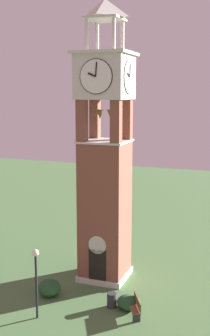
{
  "coord_description": "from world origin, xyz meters",
  "views": [
    {
      "loc": [
        8.8,
        -24.05,
        11.52
      ],
      "look_at": [
        0.0,
        0.0,
        6.98
      ],
      "focal_mm": 46.08,
      "sensor_mm": 36.0,
      "label": 1
    }
  ],
  "objects_px": {
    "clock_tower": "(105,166)",
    "lamp_post": "(36,271)",
    "park_bench": "(135,306)",
    "trash_bin": "(112,300)"
  },
  "relations": [
    {
      "from": "trash_bin",
      "to": "lamp_post",
      "type": "bearing_deg",
      "value": -143.68
    },
    {
      "from": "clock_tower",
      "to": "lamp_post",
      "type": "height_order",
      "value": "clock_tower"
    },
    {
      "from": "clock_tower",
      "to": "trash_bin",
      "type": "height_order",
      "value": "clock_tower"
    },
    {
      "from": "lamp_post",
      "to": "trash_bin",
      "type": "distance_m",
      "value": 4.58
    },
    {
      "from": "clock_tower",
      "to": "lamp_post",
      "type": "relative_size",
      "value": 4.56
    },
    {
      "from": "park_bench",
      "to": "trash_bin",
      "type": "bearing_deg",
      "value": 166.85
    },
    {
      "from": "clock_tower",
      "to": "lamp_post",
      "type": "distance_m",
      "value": 7.61
    },
    {
      "from": "trash_bin",
      "to": "park_bench",
      "type": "bearing_deg",
      "value": -13.15
    },
    {
      "from": "clock_tower",
      "to": "park_bench",
      "type": "height_order",
      "value": "clock_tower"
    },
    {
      "from": "clock_tower",
      "to": "park_bench",
      "type": "bearing_deg",
      "value": -51.47
    }
  ]
}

